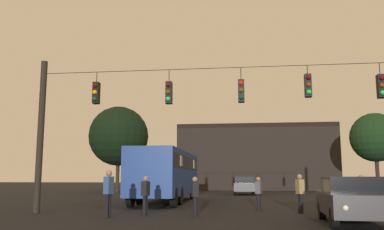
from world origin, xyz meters
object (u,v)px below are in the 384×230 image
object	(u,v)px
pedestrian_near_bus	(300,191)
tree_left_silhouette	(119,136)
car_far_left	(244,185)
tree_behind_building	(375,137)
pedestrian_trailing	(362,193)
car_near_right	(352,199)
pedestrian_crossing_center	(259,192)
pedestrian_crossing_right	(109,190)
city_bus	(167,171)
pedestrian_far_side	(195,194)
pedestrian_crossing_left	(145,193)

from	to	relation	value
pedestrian_near_bus	tree_left_silhouette	world-z (taller)	tree_left_silhouette
car_far_left	tree_behind_building	size ratio (longest dim) A/B	0.60
car_far_left	pedestrian_trailing	size ratio (longest dim) A/B	2.73
car_near_right	pedestrian_crossing_center	size ratio (longest dim) A/B	2.91
pedestrian_crossing_right	city_bus	bearing A→B (deg)	87.19
pedestrian_crossing_right	pedestrian_trailing	distance (m)	9.91
city_bus	car_far_left	xyz separation A→B (m)	(4.67, 11.41, -1.07)
pedestrian_near_bus	city_bus	bearing A→B (deg)	136.06
tree_left_silhouette	pedestrian_trailing	bearing A→B (deg)	-54.13
city_bus	car_near_right	bearing A→B (deg)	-52.52
pedestrian_near_bus	pedestrian_far_side	xyz separation A→B (m)	(-4.23, -2.02, -0.07)
pedestrian_crossing_right	tree_behind_building	bearing A→B (deg)	54.31
car_far_left	pedestrian_trailing	bearing A→B (deg)	-76.41
pedestrian_crossing_right	pedestrian_trailing	xyz separation A→B (m)	(9.71, 1.97, -0.11)
car_near_right	tree_behind_building	world-z (taller)	tree_behind_building
pedestrian_trailing	pedestrian_crossing_center	bearing A→B (deg)	152.02
city_bus	pedestrian_near_bus	distance (m)	9.71
pedestrian_crossing_center	tree_behind_building	bearing A→B (deg)	60.06
pedestrian_far_side	tree_behind_building	size ratio (longest dim) A/B	0.21
car_far_left	pedestrian_crossing_left	size ratio (longest dim) A/B	2.83
tree_behind_building	city_bus	bearing A→B (deg)	-139.33
pedestrian_near_bus	tree_left_silhouette	distance (m)	28.49
car_far_left	pedestrian_trailing	world-z (taller)	pedestrian_trailing
car_near_right	pedestrian_crossing_right	bearing A→B (deg)	173.01
tree_left_silhouette	pedestrian_crossing_center	bearing A→B (deg)	-58.49
pedestrian_crossing_left	pedestrian_crossing_center	bearing A→B (deg)	33.28
city_bus	pedestrian_crossing_center	distance (m)	7.63
car_far_left	pedestrian_crossing_left	xyz separation A→B (m)	(-3.97, -19.83, 0.07)
pedestrian_far_side	pedestrian_near_bus	bearing A→B (deg)	25.53
pedestrian_near_bus	pedestrian_crossing_left	bearing A→B (deg)	-164.74
pedestrian_far_side	pedestrian_crossing_center	bearing A→B (deg)	52.49
pedestrian_crossing_left	pedestrian_crossing_right	world-z (taller)	pedestrian_crossing_right
pedestrian_near_bus	tree_left_silhouette	bearing A→B (deg)	123.07
city_bus	pedestrian_crossing_right	bearing A→B (deg)	-92.81
pedestrian_near_bus	pedestrian_trailing	xyz separation A→B (m)	(2.29, -0.82, -0.02)
pedestrian_crossing_center	tree_behind_building	world-z (taller)	tree_behind_building
car_near_right	tree_behind_building	distance (m)	26.60
car_near_right	tree_left_silhouette	distance (m)	32.31
pedestrian_crossing_left	pedestrian_near_bus	size ratio (longest dim) A/B	0.95
pedestrian_crossing_right	pedestrian_near_bus	distance (m)	7.94
pedestrian_near_bus	pedestrian_trailing	size ratio (longest dim) A/B	1.02
pedestrian_far_side	pedestrian_crossing_right	bearing A→B (deg)	-166.45
pedestrian_crossing_left	pedestrian_crossing_right	size ratio (longest dim) A/B	0.88
city_bus	tree_left_silhouette	xyz separation A→B (m)	(-8.36, 16.82, 3.90)
pedestrian_crossing_left	pedestrian_far_side	xyz separation A→B (m)	(2.03, -0.31, -0.02)
car_near_right	pedestrian_crossing_center	world-z (taller)	car_near_right
pedestrian_crossing_left	pedestrian_crossing_center	world-z (taller)	pedestrian_crossing_left
pedestrian_crossing_center	tree_left_silhouette	distance (m)	26.54
car_near_right	pedestrian_crossing_right	size ratio (longest dim) A/B	2.51
pedestrian_crossing_right	tree_left_silhouette	bearing A→B (deg)	106.69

